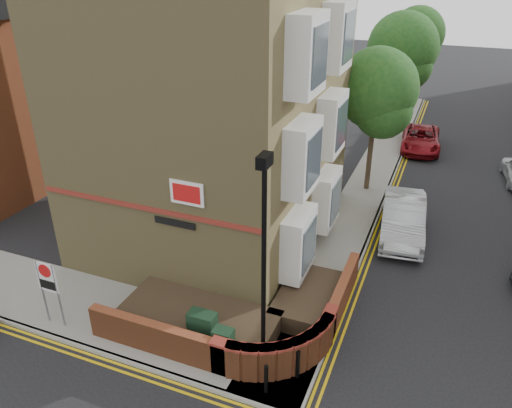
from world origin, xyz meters
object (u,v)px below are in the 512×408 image
object	(u,v)px
utility_cabinet_large	(203,330)
silver_car_near	(403,218)
zone_sign	(48,282)
lamppost	(264,270)

from	to	relation	value
utility_cabinet_large	silver_car_near	xyz separation A→B (m)	(4.45, 8.95, 0.06)
utility_cabinet_large	silver_car_near	distance (m)	10.00
zone_sign	silver_car_near	bearing A→B (deg)	46.84
utility_cabinet_large	lamppost	bearing A→B (deg)	-3.01
lamppost	utility_cabinet_large	bearing A→B (deg)	176.99
lamppost	zone_sign	distance (m)	6.85
utility_cabinet_large	zone_sign	world-z (taller)	zone_sign
lamppost	silver_car_near	distance (m)	9.75
utility_cabinet_large	zone_sign	distance (m)	4.86
utility_cabinet_large	silver_car_near	world-z (taller)	silver_car_near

